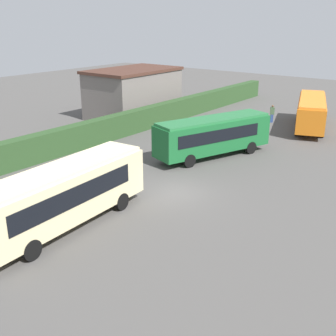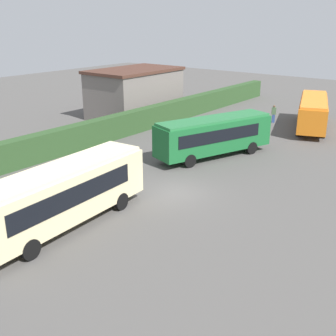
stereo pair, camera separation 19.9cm
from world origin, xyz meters
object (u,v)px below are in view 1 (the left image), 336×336
bus_orange (311,111)px  person_left (81,186)px  bus_green (213,134)px  person_center (272,113)px  bus_cream (64,193)px

bus_orange → person_left: size_ratio=5.97×
bus_green → bus_orange: bearing=7.7°
bus_green → person_center: size_ratio=5.47×
person_left → person_center: size_ratio=0.96×
person_left → person_center: bearing=-69.4°
bus_green → person_left: (-11.98, 1.77, -0.88)m
bus_cream → person_center: size_ratio=5.76×
person_center → bus_green: bearing=-26.7°
bus_cream → bus_green: size_ratio=1.05×
bus_cream → person_center: (28.33, 1.35, -0.92)m
bus_orange → person_left: 25.91m
bus_orange → person_center: (0.09, 4.06, -0.78)m
bus_cream → person_center: bearing=-1.3°
bus_green → person_left: bearing=-168.8°
bus_orange → person_left: bearing=150.5°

